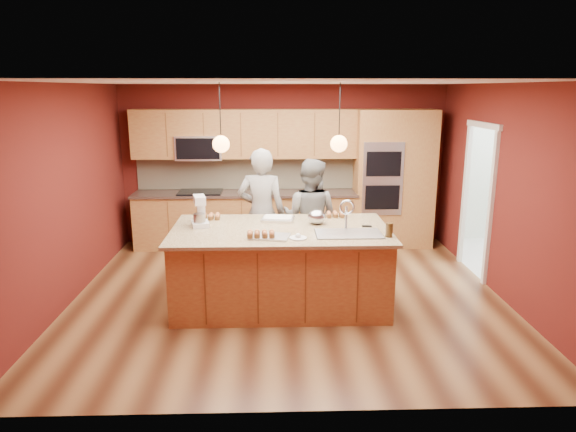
{
  "coord_description": "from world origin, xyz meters",
  "views": [
    {
      "loc": [
        -0.2,
        -6.27,
        2.63
      ],
      "look_at": [
        -0.0,
        -0.1,
        1.09
      ],
      "focal_mm": 32.0,
      "sensor_mm": 36.0,
      "label": 1
    }
  ],
  "objects_px": {
    "person_right": "(310,218)",
    "stand_mixer": "(200,213)",
    "person_left": "(262,214)",
    "island": "(282,266)",
    "mixing_bowl": "(317,217)"
  },
  "relations": [
    {
      "from": "person_right",
      "to": "stand_mixer",
      "type": "bearing_deg",
      "value": 52.95
    },
    {
      "from": "person_left",
      "to": "stand_mixer",
      "type": "relative_size",
      "value": 4.84
    },
    {
      "from": "island",
      "to": "stand_mixer",
      "type": "xyz_separation_m",
      "value": [
        -1.01,
        0.15,
        0.64
      ]
    },
    {
      "from": "island",
      "to": "person_left",
      "type": "xyz_separation_m",
      "value": [
        -0.26,
        0.99,
        0.42
      ]
    },
    {
      "from": "person_left",
      "to": "mixing_bowl",
      "type": "xyz_separation_m",
      "value": [
        0.71,
        -0.79,
        0.14
      ]
    },
    {
      "from": "person_right",
      "to": "mixing_bowl",
      "type": "distance_m",
      "value": 0.82
    },
    {
      "from": "person_left",
      "to": "stand_mixer",
      "type": "bearing_deg",
      "value": 54.76
    },
    {
      "from": "person_left",
      "to": "person_right",
      "type": "relative_size",
      "value": 1.09
    },
    {
      "from": "person_left",
      "to": "person_right",
      "type": "bearing_deg",
      "value": -173.79
    },
    {
      "from": "island",
      "to": "stand_mixer",
      "type": "bearing_deg",
      "value": 171.26
    },
    {
      "from": "mixing_bowl",
      "to": "island",
      "type": "bearing_deg",
      "value": -154.86
    },
    {
      "from": "person_left",
      "to": "stand_mixer",
      "type": "distance_m",
      "value": 1.14
    },
    {
      "from": "island",
      "to": "stand_mixer",
      "type": "height_order",
      "value": "same"
    },
    {
      "from": "person_right",
      "to": "stand_mixer",
      "type": "distance_m",
      "value": 1.68
    },
    {
      "from": "stand_mixer",
      "to": "mixing_bowl",
      "type": "height_order",
      "value": "stand_mixer"
    }
  ]
}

